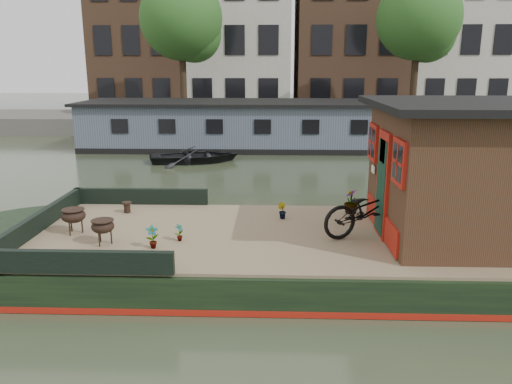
{
  "coord_description": "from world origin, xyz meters",
  "views": [
    {
      "loc": [
        -1.54,
        -8.76,
        3.66
      ],
      "look_at": [
        -1.87,
        0.5,
        1.31
      ],
      "focal_mm": 35.0,
      "sensor_mm": 36.0,
      "label": 1
    }
  ],
  "objects_px": {
    "brazier_rear": "(74,221)",
    "potted_plant_a": "(152,237)",
    "bicycle": "(369,209)",
    "brazier_front": "(103,232)",
    "dinghy": "(195,153)",
    "cabin": "(484,170)"
  },
  "relations": [
    {
      "from": "brazier_rear",
      "to": "potted_plant_a",
      "type": "bearing_deg",
      "value": -24.02
    },
    {
      "from": "bicycle",
      "to": "potted_plant_a",
      "type": "relative_size",
      "value": 4.56
    },
    {
      "from": "bicycle",
      "to": "brazier_front",
      "type": "xyz_separation_m",
      "value": [
        -4.67,
        -0.65,
        -0.27
      ]
    },
    {
      "from": "potted_plant_a",
      "to": "dinghy",
      "type": "bearing_deg",
      "value": 95.28
    },
    {
      "from": "cabin",
      "to": "potted_plant_a",
      "type": "bearing_deg",
      "value": -171.58
    },
    {
      "from": "bicycle",
      "to": "brazier_front",
      "type": "height_order",
      "value": "bicycle"
    },
    {
      "from": "bicycle",
      "to": "brazier_rear",
      "type": "height_order",
      "value": "bicycle"
    },
    {
      "from": "bicycle",
      "to": "potted_plant_a",
      "type": "bearing_deg",
      "value": 78.6
    },
    {
      "from": "brazier_front",
      "to": "brazier_rear",
      "type": "distance_m",
      "value": 0.92
    },
    {
      "from": "potted_plant_a",
      "to": "dinghy",
      "type": "distance_m",
      "value": 11.28
    },
    {
      "from": "dinghy",
      "to": "brazier_rear",
      "type": "bearing_deg",
      "value": 163.25
    },
    {
      "from": "cabin",
      "to": "bicycle",
      "type": "distance_m",
      "value": 2.12
    },
    {
      "from": "brazier_front",
      "to": "dinghy",
      "type": "height_order",
      "value": "brazier_front"
    },
    {
      "from": "brazier_rear",
      "to": "bicycle",
      "type": "bearing_deg",
      "value": 1.01
    },
    {
      "from": "bicycle",
      "to": "dinghy",
      "type": "xyz_separation_m",
      "value": [
        -4.81,
        10.4,
        -0.78
      ]
    },
    {
      "from": "cabin",
      "to": "brazier_rear",
      "type": "height_order",
      "value": "cabin"
    },
    {
      "from": "cabin",
      "to": "brazier_rear",
      "type": "xyz_separation_m",
      "value": [
        -7.39,
        -0.13,
        -1.0
      ]
    },
    {
      "from": "potted_plant_a",
      "to": "brazier_rear",
      "type": "relative_size",
      "value": 0.87
    },
    {
      "from": "potted_plant_a",
      "to": "brazier_front",
      "type": "height_order",
      "value": "brazier_front"
    },
    {
      "from": "brazier_front",
      "to": "dinghy",
      "type": "relative_size",
      "value": 0.13
    },
    {
      "from": "brazier_rear",
      "to": "cabin",
      "type": "bearing_deg",
      "value": 0.99
    },
    {
      "from": "potted_plant_a",
      "to": "brazier_rear",
      "type": "distance_m",
      "value": 1.78
    }
  ]
}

